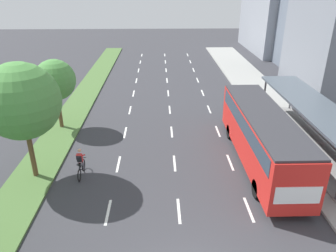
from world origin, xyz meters
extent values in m
cube|color=#4C7038|center=(-8.30, 20.00, 0.06)|extent=(2.60, 52.00, 0.12)
cube|color=#9E9E99|center=(9.25, 20.00, 0.07)|extent=(4.50, 52.00, 0.15)
cube|color=white|center=(-3.50, 4.55, 0.00)|extent=(0.14, 1.91, 0.01)
cube|color=white|center=(-3.50, 9.10, 0.00)|extent=(0.14, 1.91, 0.01)
cube|color=white|center=(-3.50, 13.64, 0.00)|extent=(0.14, 1.91, 0.01)
cube|color=white|center=(-3.50, 18.19, 0.00)|extent=(0.14, 1.91, 0.01)
cube|color=white|center=(-3.50, 22.74, 0.00)|extent=(0.14, 1.91, 0.01)
cube|color=white|center=(-3.50, 27.29, 0.00)|extent=(0.14, 1.91, 0.01)
cube|color=white|center=(-3.50, 31.83, 0.00)|extent=(0.14, 1.91, 0.01)
cube|color=white|center=(-3.50, 36.38, 0.00)|extent=(0.14, 1.91, 0.01)
cube|color=white|center=(-3.50, 40.93, 0.00)|extent=(0.14, 1.91, 0.01)
cube|color=white|center=(0.00, 4.55, 0.00)|extent=(0.14, 1.91, 0.01)
cube|color=white|center=(0.00, 9.10, 0.00)|extent=(0.14, 1.91, 0.01)
cube|color=white|center=(0.00, 13.64, 0.00)|extent=(0.14, 1.91, 0.01)
cube|color=white|center=(0.00, 18.19, 0.00)|extent=(0.14, 1.91, 0.01)
cube|color=white|center=(0.00, 22.74, 0.00)|extent=(0.14, 1.91, 0.01)
cube|color=white|center=(0.00, 27.29, 0.00)|extent=(0.14, 1.91, 0.01)
cube|color=white|center=(0.00, 31.83, 0.00)|extent=(0.14, 1.91, 0.01)
cube|color=white|center=(0.00, 36.38, 0.00)|extent=(0.14, 1.91, 0.01)
cube|color=white|center=(0.00, 40.93, 0.00)|extent=(0.14, 1.91, 0.01)
cube|color=white|center=(3.50, 4.55, 0.00)|extent=(0.14, 1.91, 0.01)
cube|color=white|center=(3.50, 9.10, 0.00)|extent=(0.14, 1.91, 0.01)
cube|color=white|center=(3.50, 13.64, 0.00)|extent=(0.14, 1.91, 0.01)
cube|color=white|center=(3.50, 18.19, 0.00)|extent=(0.14, 1.91, 0.01)
cube|color=white|center=(3.50, 22.74, 0.00)|extent=(0.14, 1.91, 0.01)
cube|color=white|center=(3.50, 27.29, 0.00)|extent=(0.14, 1.91, 0.01)
cube|color=white|center=(3.50, 31.83, 0.00)|extent=(0.14, 1.91, 0.01)
cube|color=white|center=(3.50, 36.38, 0.00)|extent=(0.14, 1.91, 0.01)
cube|color=white|center=(3.50, 40.93, 0.00)|extent=(0.14, 1.91, 0.01)
cube|color=gray|center=(9.25, 11.28, 0.20)|extent=(2.60, 13.18, 0.10)
cylinder|color=#56565B|center=(8.07, 17.63, 1.55)|extent=(0.16, 0.16, 2.60)
cylinder|color=#56565B|center=(10.43, 17.63, 1.55)|extent=(0.16, 0.16, 2.60)
cube|color=gray|center=(10.49, 11.28, 1.55)|extent=(0.10, 12.52, 2.34)
cube|color=#4C5660|center=(9.25, 11.28, 2.93)|extent=(2.90, 13.58, 0.16)
cube|color=red|center=(5.25, 9.05, 1.85)|extent=(2.50, 11.20, 2.80)
cube|color=#2D3D4C|center=(5.25, 9.05, 2.70)|extent=(2.54, 10.30, 0.90)
cube|color=#333338|center=(5.25, 9.05, 3.31)|extent=(2.45, 10.98, 0.12)
cube|color=#2D3D4C|center=(5.25, 14.67, 2.20)|extent=(2.25, 0.06, 1.54)
cube|color=white|center=(5.25, 3.43, 1.65)|extent=(2.12, 0.04, 0.90)
cylinder|color=black|center=(4.15, 12.53, 0.50)|extent=(0.30, 1.00, 1.00)
cylinder|color=black|center=(6.35, 12.53, 0.50)|extent=(0.30, 1.00, 1.00)
cylinder|color=black|center=(4.15, 5.58, 0.50)|extent=(0.30, 1.00, 1.00)
cylinder|color=black|center=(6.35, 5.58, 0.50)|extent=(0.30, 1.00, 1.00)
torus|color=black|center=(-5.49, 8.44, 0.36)|extent=(0.06, 0.72, 0.72)
torus|color=black|center=(-5.49, 7.34, 0.36)|extent=(0.06, 0.72, 0.72)
cylinder|color=black|center=(-5.49, 7.89, 0.64)|extent=(0.05, 0.93, 0.05)
cylinder|color=black|center=(-5.49, 7.79, 0.46)|extent=(0.05, 0.57, 0.42)
cylinder|color=black|center=(-5.49, 7.69, 0.66)|extent=(0.04, 0.04, 0.40)
cube|color=black|center=(-5.49, 7.69, 0.86)|extent=(0.12, 0.24, 0.06)
cylinder|color=black|center=(-5.49, 8.39, 0.91)|extent=(0.46, 0.04, 0.04)
cube|color=red|center=(-5.49, 7.87, 1.19)|extent=(0.30, 0.36, 0.59)
cube|color=black|center=(-5.49, 7.71, 1.21)|extent=(0.26, 0.26, 0.42)
sphere|color=tan|center=(-5.49, 7.99, 1.61)|extent=(0.20, 0.20, 0.20)
cylinder|color=#4C4C56|center=(-5.61, 7.84, 0.79)|extent=(0.12, 0.42, 0.25)
cylinder|color=#4C4C56|center=(-5.61, 8.01, 0.53)|extent=(0.10, 0.17, 0.41)
cylinder|color=#4C4C56|center=(-5.37, 7.84, 0.79)|extent=(0.12, 0.42, 0.25)
cylinder|color=#4C4C56|center=(-5.37, 8.01, 0.53)|extent=(0.10, 0.17, 0.41)
cylinder|color=red|center=(-5.66, 8.09, 1.24)|extent=(0.09, 0.47, 0.28)
cylinder|color=red|center=(-5.32, 8.09, 1.24)|extent=(0.09, 0.47, 0.28)
cylinder|color=brown|center=(-8.12, 7.83, 1.62)|extent=(0.28, 0.28, 3.01)
sphere|color=#4C8E42|center=(-8.12, 7.83, 4.67)|extent=(4.12, 4.12, 4.12)
cylinder|color=brown|center=(-8.47, 14.63, 1.41)|extent=(0.28, 0.28, 2.59)
sphere|color=#4C8E42|center=(-8.47, 14.63, 3.83)|extent=(2.99, 2.99, 2.99)
cube|color=slate|center=(19.87, 36.68, 6.41)|extent=(9.91, 14.07, 12.83)
cube|color=#8E939E|center=(17.44, 44.12, 6.64)|extent=(7.37, 15.43, 13.27)
camera|label=1|loc=(-0.90, -8.17, 10.44)|focal=34.32mm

